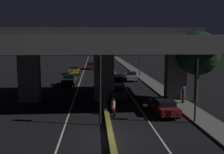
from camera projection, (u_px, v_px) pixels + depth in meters
The scene contains 21 objects.
ground_plane at pixel (110, 138), 17.18m from camera, with size 200.00×200.00×0.00m, color black.
lane_line_left_inner at pixel (83, 74), 51.56m from camera, with size 0.12×126.00×0.00m, color beige.
lane_line_right_inner at pixel (116, 73), 52.01m from camera, with size 0.12×126.00×0.00m, color beige.
median_divider at pixel (99, 73), 51.76m from camera, with size 0.39×126.00×0.35m, color olive.
sidewalk_right at pixel (144, 78), 45.38m from camera, with size 2.14×126.00×0.15m, color #5B5956.
elevated_overpass at pixel (104, 46), 27.46m from camera, with size 21.58×13.39×7.76m.
traffic_light_left_of_median at pixel (100, 78), 19.46m from camera, with size 0.30×0.49×5.34m.
traffic_light_right_of_median at pixel (196, 79), 19.99m from camera, with size 0.30×0.49×5.05m.
street_lamp at pixel (138, 48), 46.86m from camera, with size 2.40×0.32×8.94m.
car_dark_red_lead at pixel (163, 106), 22.91m from camera, with size 1.96×4.85×1.33m.
car_dark_green_second at pixel (117, 91), 28.93m from camera, with size 1.92×4.33×1.65m.
car_taxi_yellow_third at pixel (117, 82), 35.04m from camera, with size 2.18×4.69×1.79m.
car_silver_fourth at pixel (131, 76), 42.44m from camera, with size 1.90×4.26×1.44m.
car_dark_green_lead_oncoming at pixel (69, 80), 37.86m from camera, with size 1.92×4.79×1.57m.
car_taxi_yellow_second_oncoming at pixel (74, 70), 51.08m from camera, with size 2.15×4.25×1.42m.
car_dark_red_third_oncoming at pixel (91, 66), 60.39m from camera, with size 1.94×4.12×1.55m.
motorcycle_red_filtering_near at pixel (113, 108), 22.57m from camera, with size 0.34×1.69×1.46m.
motorcycle_white_filtering_mid at pixel (108, 94), 28.92m from camera, with size 0.32×1.84×1.38m.
motorcycle_blue_filtering_far at pixel (106, 85), 34.42m from camera, with size 0.33×1.87×1.52m.
pedestrian_on_sidewalk at pixel (183, 95), 26.27m from camera, with size 0.33×0.33×1.64m.
roadside_tree_kerbside_near at pixel (198, 53), 27.01m from camera, with size 4.54×4.54×7.37m.
Camera 1 is at (-1.04, -16.46, 6.28)m, focal length 42.00 mm.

